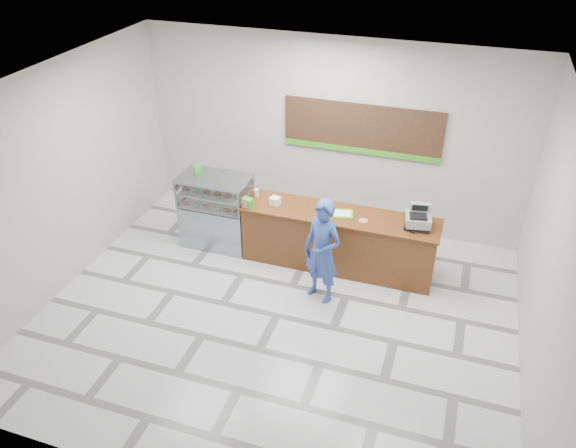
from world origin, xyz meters
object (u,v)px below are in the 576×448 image
(serving_tray, at_px, (341,214))
(customer, at_px, (322,251))
(display_case, at_px, (216,211))
(sales_counter, at_px, (338,240))
(cash_register, at_px, (418,219))

(serving_tray, height_order, customer, customer)
(display_case, distance_m, serving_tray, 2.27)
(sales_counter, height_order, serving_tray, serving_tray)
(customer, bearing_deg, serving_tray, 106.99)
(sales_counter, bearing_deg, customer, -92.73)
(customer, bearing_deg, display_case, 178.71)
(sales_counter, distance_m, customer, 0.96)
(sales_counter, xyz_separation_m, customer, (-0.04, -0.89, 0.35))
(display_case, relative_size, serving_tray, 2.98)
(sales_counter, relative_size, cash_register, 7.14)
(sales_counter, relative_size, display_case, 2.45)
(serving_tray, bearing_deg, customer, -105.99)
(cash_register, bearing_deg, sales_counter, 170.60)
(cash_register, distance_m, customer, 1.61)
(sales_counter, xyz_separation_m, serving_tray, (0.02, -0.00, 0.52))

